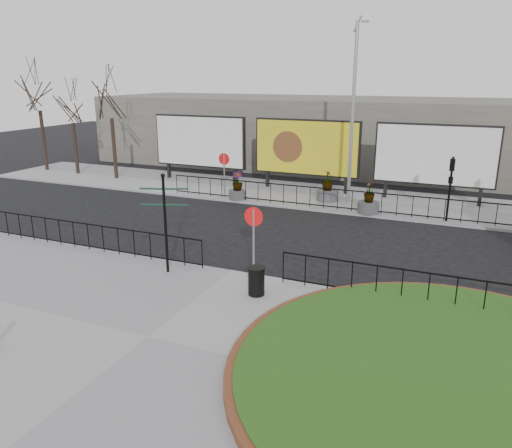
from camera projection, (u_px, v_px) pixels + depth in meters
The scene contains 24 objects.
ground at pixel (232, 273), 17.38m from camera, with size 90.00×90.00×0.00m, color black.
pavement_near at pixel (148, 339), 12.96m from camera, with size 30.00×10.00×0.12m, color gray.
pavement_far at pixel (325, 197), 27.92m from camera, with size 44.00×6.00×0.12m, color gray.
brick_edge at pixel (459, 380), 10.97m from camera, with size 10.40×10.40×0.18m, color brown.
grass_lawn at pixel (459, 379), 10.96m from camera, with size 10.00×10.00×0.22m, color #1B4412.
railing_near_left at pixel (88, 236), 19.19m from camera, with size 10.00×0.10×1.10m, color black, non-canonical shape.
railing_near_right at pixel (429, 289), 14.47m from camera, with size 9.00×0.10×1.10m, color black, non-canonical shape.
railing_far at pixel (331, 199), 24.99m from camera, with size 18.00×0.10×1.10m, color black, non-canonical shape.
speed_sign_far at pixel (224, 165), 26.99m from camera, with size 0.64×0.07×2.47m.
speed_sign_near at pixel (254, 227), 16.10m from camera, with size 0.64×0.07×2.47m.
billboard_left at pixel (200, 142), 31.25m from camera, with size 6.20×0.31×4.10m.
billboard_mid at pixel (306, 148), 28.61m from camera, with size 6.20×0.31×4.10m.
billboard_right at pixel (435, 155), 25.97m from camera, with size 6.20×0.31×4.10m.
lamp_post at pixel (353, 112), 25.10m from camera, with size 0.74×0.18×9.23m.
signal_pole_a at pixel (451, 179), 22.54m from camera, with size 0.22×0.26×3.00m.
tree_left at pixel (112, 124), 31.74m from camera, with size 2.00×2.00×7.00m, color #2D2119, non-canonical shape.
tree_mid at pixel (73, 128), 33.44m from camera, with size 2.00×2.00×6.20m, color #2D2119, non-canonical shape.
tree_far at pixel (41, 116), 34.56m from camera, with size 2.00×2.00×7.50m, color #2D2119, non-canonical shape.
building_backdrop at pixel (364, 134), 36.02m from camera, with size 40.00×10.00×5.00m, color #6A665D.
fingerpost_sign at pixel (165, 214), 16.61m from camera, with size 1.58×0.79×3.44m.
litter_bin at pixel (256, 281), 15.29m from camera, with size 0.54×0.54×0.90m.
planter_a at pixel (238, 189), 27.05m from camera, with size 0.94×0.94×1.48m.
planter_b at pixel (327, 190), 26.72m from camera, with size 1.10×1.10×1.65m.
planter_c at pixel (369, 202), 24.37m from camera, with size 1.05×1.05×1.55m.
Camera 1 is at (7.13, -14.51, 6.65)m, focal length 35.00 mm.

